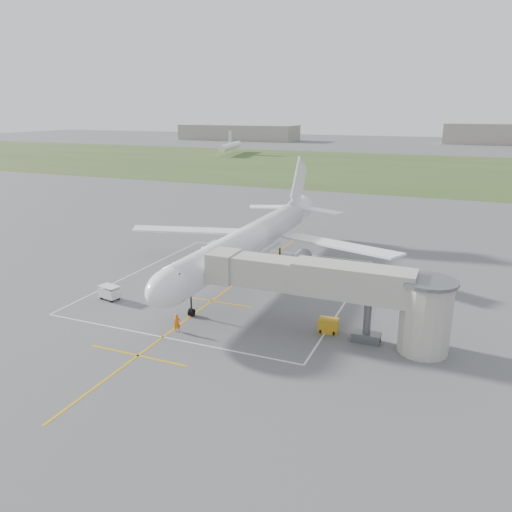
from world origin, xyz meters
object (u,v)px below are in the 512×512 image
at_px(jet_bridge, 344,291).
at_px(ramp_worker_nose, 177,323).
at_px(airliner, 249,241).
at_px(ramp_worker_wing, 196,264).
at_px(gpu_unit, 328,326).
at_px(baggage_cart, 110,292).

bearing_deg(jet_bridge, ramp_worker_nose, -162.12).
height_order(airliner, ramp_worker_wing, airliner).
bearing_deg(gpu_unit, airliner, 132.68).
bearing_deg(jet_bridge, airliner, 137.81).
distance_m(airliner, jet_bridge, 21.22).
bearing_deg(baggage_cart, airliner, 65.57).
relative_size(airliner, gpu_unit, 24.26).
height_order(airliner, ramp_worker_nose, airliner).
bearing_deg(jet_bridge, ramp_worker_wing, 151.12).
bearing_deg(gpu_unit, baggage_cart, 178.89).
height_order(jet_bridge, baggage_cart, jet_bridge).
height_order(baggage_cart, ramp_worker_nose, ramp_worker_nose).
relative_size(airliner, jet_bridge, 2.00).
bearing_deg(baggage_cart, ramp_worker_wing, 85.88).
relative_size(gpu_unit, ramp_worker_wing, 1.16).
height_order(jet_bridge, ramp_worker_nose, jet_bridge).
relative_size(gpu_unit, ramp_worker_nose, 1.08).
bearing_deg(ramp_worker_wing, airliner, -138.63).
bearing_deg(ramp_worker_wing, baggage_cart, 101.93).
height_order(baggage_cart, ramp_worker_wing, ramp_worker_wing).
relative_size(ramp_worker_nose, ramp_worker_wing, 1.07).
xyz_separation_m(gpu_unit, baggage_cart, (-25.16, -1.10, 0.14)).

